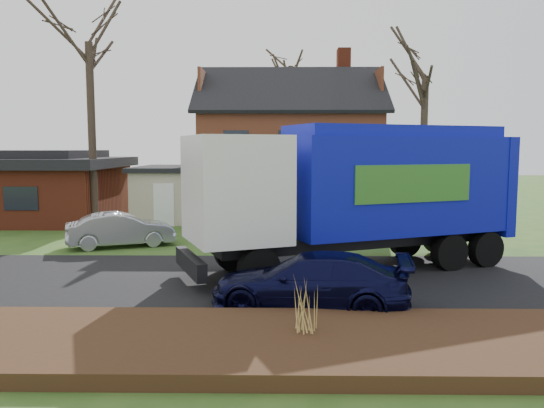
{
  "coord_description": "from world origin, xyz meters",
  "views": [
    {
      "loc": [
        1.46,
        -14.97,
        3.83
      ],
      "look_at": [
        1.22,
        2.5,
        1.97
      ],
      "focal_mm": 35.0,
      "sensor_mm": 36.0,
      "label": 1
    }
  ],
  "objects": [
    {
      "name": "garbage_truck",
      "position": [
        4.04,
        1.58,
        2.6
      ],
      "size": [
        10.81,
        6.55,
        4.51
      ],
      "rotation": [
        0.0,
        0.0,
        0.38
      ],
      "color": "black",
      "rests_on": "ground"
    },
    {
      "name": "tree_front_west",
      "position": [
        -7.37,
        10.03,
        9.97
      ],
      "size": [
        4.07,
        4.07,
        12.1
      ],
      "color": "#3A2D23",
      "rests_on": "ground"
    },
    {
      "name": "tree_front_east",
      "position": [
        8.03,
        9.41,
        8.18
      ],
      "size": [
        3.62,
        3.62,
        10.07
      ],
      "color": "#3A2E23",
      "rests_on": "ground"
    },
    {
      "name": "silver_sedan",
      "position": [
        -4.7,
        5.29,
        0.67
      ],
      "size": [
        4.29,
        2.81,
        1.34
      ],
      "primitive_type": "imported",
      "rotation": [
        0.0,
        0.0,
        1.95
      ],
      "color": "#9C9FA3",
      "rests_on": "ground"
    },
    {
      "name": "road",
      "position": [
        0.0,
        0.0,
        0.01
      ],
      "size": [
        80.0,
        7.0,
        0.02
      ],
      "primitive_type": "cube",
      "color": "black",
      "rests_on": "ground"
    },
    {
      "name": "tree_back",
      "position": [
        2.22,
        22.15,
        10.65
      ],
      "size": [
        4.03,
        4.03,
        12.78
      ],
      "color": "#3C3024",
      "rests_on": "ground"
    },
    {
      "name": "main_house",
      "position": [
        1.49,
        13.91,
        4.03
      ],
      "size": [
        12.95,
        8.95,
        9.26
      ],
      "color": "beige",
      "rests_on": "ground"
    },
    {
      "name": "ranch_house",
      "position": [
        -12.0,
        13.0,
        1.81
      ],
      "size": [
        9.8,
        8.2,
        3.7
      ],
      "color": "maroon",
      "rests_on": "ground"
    },
    {
      "name": "grass_clump_mid",
      "position": [
        1.94,
        -5.03,
        0.82
      ],
      "size": [
        0.37,
        0.3,
        1.03
      ],
      "color": "tan",
      "rests_on": "mulch_verge"
    },
    {
      "name": "mulch_verge",
      "position": [
        0.0,
        -5.3,
        0.15
      ],
      "size": [
        80.0,
        3.5,
        0.3
      ],
      "primitive_type": "cube",
      "color": "#321F10",
      "rests_on": "ground"
    },
    {
      "name": "ground",
      "position": [
        0.0,
        0.0,
        0.0
      ],
      "size": [
        120.0,
        120.0,
        0.0
      ],
      "primitive_type": "plane",
      "color": "#2C501A",
      "rests_on": "ground"
    },
    {
      "name": "navy_wagon",
      "position": [
        2.19,
        -2.7,
        0.68
      ],
      "size": [
        4.9,
        2.56,
        1.36
      ],
      "primitive_type": "imported",
      "rotation": [
        0.0,
        0.0,
        -1.72
      ],
      "color": "black",
      "rests_on": "ground"
    }
  ]
}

